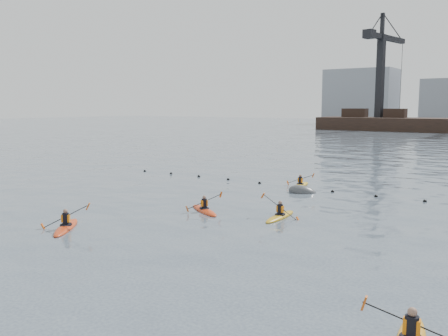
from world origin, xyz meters
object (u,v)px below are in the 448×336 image
at_px(kayaker_3, 280,216).
at_px(mooring_buoy, 303,193).
at_px(kayaker_2, 204,210).
at_px(kayaker_0, 66,226).
at_px(kayaker_5, 300,185).

bearing_deg(kayaker_3, mooring_buoy, 102.95).
distance_m(kayaker_2, kayaker_3, 4.38).
relative_size(kayaker_0, kayaker_5, 1.00).
bearing_deg(mooring_buoy, kayaker_2, -103.85).
bearing_deg(kayaker_5, kayaker_0, -108.41).
bearing_deg(mooring_buoy, kayaker_3, -73.79).
relative_size(kayaker_0, kayaker_2, 1.02).
relative_size(kayaker_3, mooring_buoy, 1.66).
bearing_deg(kayaker_0, kayaker_5, 39.52).
relative_size(kayaker_2, mooring_buoy, 1.56).
distance_m(kayaker_0, kayaker_3, 10.91).
relative_size(kayaker_5, mooring_buoy, 1.59).
bearing_deg(kayaker_0, mooring_buoy, 33.22).
bearing_deg(mooring_buoy, kayaker_0, -109.27).
xyz_separation_m(kayaker_2, kayaker_5, (0.80, 10.82, -0.00)).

